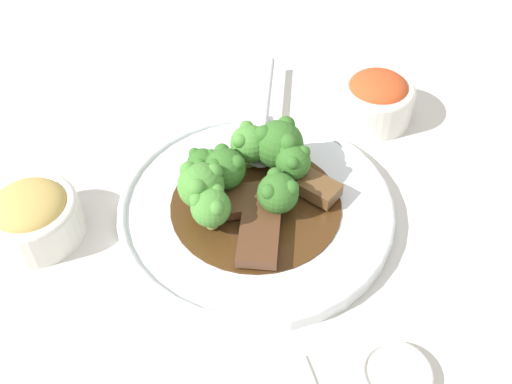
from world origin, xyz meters
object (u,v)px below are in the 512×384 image
(beef_strip_0, at_px, (235,205))
(main_plate, at_px, (256,207))
(side_bowl_appetizer, at_px, (33,215))
(sauce_dish, at_px, (395,375))
(broccoli_floret_2, at_px, (279,144))
(serving_spoon, at_px, (263,138))
(broccoli_floret_0, at_px, (225,168))
(broccoli_floret_1, at_px, (293,162))
(beef_strip_1, at_px, (259,237))
(broccoli_floret_5, at_px, (211,207))
(broccoli_floret_4, at_px, (202,163))
(broccoli_floret_6, at_px, (250,143))
(side_bowl_kimchi, at_px, (377,98))
(broccoli_floret_7, at_px, (201,185))
(broccoli_floret_3, at_px, (278,192))
(beef_strip_2, at_px, (314,185))

(beef_strip_0, bearing_deg, main_plate, -79.02)
(side_bowl_appetizer, bearing_deg, sauce_dish, -127.77)
(broccoli_floret_2, xyz_separation_m, serving_spoon, (0.04, 0.01, -0.03))
(broccoli_floret_0, distance_m, broccoli_floret_1, 0.07)
(beef_strip_1, xyz_separation_m, broccoli_floret_5, (0.03, 0.04, 0.02))
(broccoli_floret_4, distance_m, broccoli_floret_6, 0.06)
(broccoli_floret_4, relative_size, side_bowl_kimchi, 0.46)
(beef_strip_1, distance_m, broccoli_floret_7, 0.08)
(sauce_dish, bearing_deg, broccoli_floret_5, 33.55)
(broccoli_floret_5, distance_m, broccoli_floret_6, 0.10)
(broccoli_floret_4, xyz_separation_m, broccoli_floret_6, (0.02, -0.05, 0.00))
(main_plate, xyz_separation_m, serving_spoon, (0.09, -0.03, 0.02))
(broccoli_floret_6, bearing_deg, broccoli_floret_5, 144.91)
(broccoli_floret_6, bearing_deg, sauce_dish, -165.63)
(broccoli_floret_4, distance_m, serving_spoon, 0.09)
(beef_strip_1, bearing_deg, broccoli_floret_3, -36.79)
(broccoli_floret_3, xyz_separation_m, broccoli_floret_7, (0.02, 0.08, 0.01))
(broccoli_floret_1, bearing_deg, main_plate, 114.52)
(broccoli_floret_3, distance_m, side_bowl_kimchi, 0.21)
(main_plate, distance_m, broccoli_floret_7, 0.07)
(broccoli_floret_3, bearing_deg, broccoli_floret_4, 50.02)
(broccoli_floret_1, height_order, side_bowl_appetizer, broccoli_floret_1)
(main_plate, distance_m, broccoli_floret_5, 0.07)
(broccoli_floret_2, bearing_deg, beef_strip_1, 156.08)
(broccoli_floret_1, xyz_separation_m, side_bowl_appetizer, (0.00, 0.27, -0.02))
(serving_spoon, bearing_deg, broccoli_floret_4, 121.26)
(broccoli_floret_2, xyz_separation_m, sauce_dish, (-0.26, -0.04, -0.04))
(broccoli_floret_0, bearing_deg, beef_strip_2, -104.44)
(broccoli_floret_0, height_order, broccoli_floret_6, same)
(beef_strip_0, xyz_separation_m, broccoli_floret_3, (-0.01, -0.04, 0.02))
(broccoli_floret_1, relative_size, broccoli_floret_7, 0.86)
(broccoli_floret_7, bearing_deg, broccoli_floret_1, -81.50)
(broccoli_floret_3, relative_size, serving_spoon, 0.22)
(broccoli_floret_0, relative_size, side_bowl_appetizer, 0.54)
(beef_strip_2, xyz_separation_m, side_bowl_appetizer, (0.02, 0.29, 0.00))
(broccoli_floret_2, distance_m, broccoli_floret_3, 0.07)
(broccoli_floret_5, bearing_deg, beef_strip_0, -57.93)
(broccoli_floret_6, bearing_deg, beef_strip_1, 172.51)
(main_plate, distance_m, side_bowl_appetizer, 0.23)
(beef_strip_2, height_order, broccoli_floret_3, broccoli_floret_3)
(main_plate, height_order, broccoli_floret_0, broccoli_floret_0)
(broccoli_floret_6, distance_m, side_bowl_appetizer, 0.24)
(main_plate, xyz_separation_m, broccoli_floret_2, (0.05, -0.04, 0.04))
(serving_spoon, height_order, side_bowl_appetizer, side_bowl_appetizer)
(beef_strip_2, distance_m, serving_spoon, 0.09)
(broccoli_floret_3, bearing_deg, serving_spoon, -4.66)
(broccoli_floret_5, distance_m, side_bowl_kimchi, 0.27)
(broccoli_floret_5, xyz_separation_m, sauce_dish, (-0.19, -0.13, -0.04))
(broccoli_floret_4, height_order, broccoli_floret_5, broccoli_floret_5)
(broccoli_floret_5, bearing_deg, broccoli_floret_6, -35.09)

